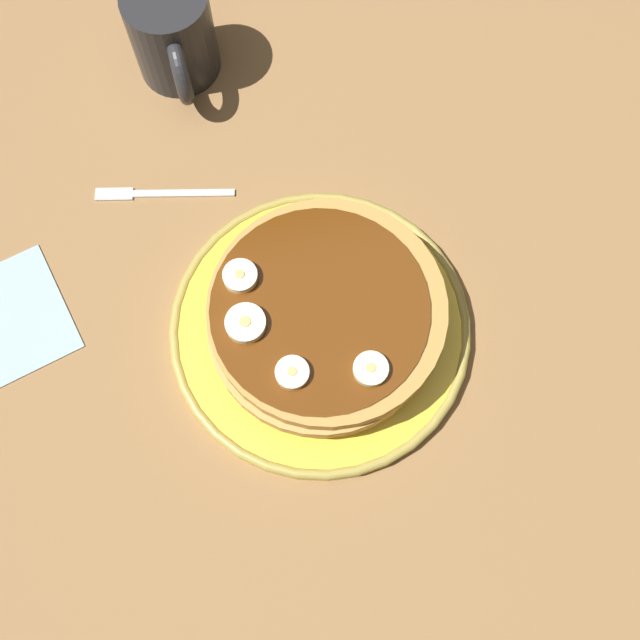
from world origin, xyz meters
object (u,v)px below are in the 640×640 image
object	(u,v)px
banana_slice_0	(371,369)
coffee_mug	(173,36)
plate	(320,328)
pancake_stack	(324,319)
banana_slice_3	(246,324)
banana_slice_2	(240,276)
fork	(156,193)
banana_slice_1	(292,373)
napkin	(2,322)

from	to	relation	value
banana_slice_0	coffee_mug	distance (cm)	37.33
plate	pancake_stack	size ratio (longest dim) A/B	1.31
banana_slice_3	coffee_mug	size ratio (longest dim) A/B	0.28
banana_slice_2	coffee_mug	xyz separation A→B (cm)	(-26.13, -1.14, -1.63)
banana_slice_0	banana_slice_3	xyz separation A→B (cm)	(-5.90, -8.60, 0.04)
plate	pancake_stack	distance (cm)	2.88
banana_slice_0	coffee_mug	size ratio (longest dim) A/B	0.24
banana_slice_2	coffee_mug	distance (cm)	26.21
coffee_mug	plate	bearing A→B (deg)	12.63
banana_slice_2	banana_slice_3	bearing A→B (deg)	-5.89
coffee_mug	fork	distance (cm)	14.94
banana_slice_1	napkin	bearing A→B (deg)	-117.54
plate	banana_slice_0	distance (cm)	8.47
banana_slice_1	napkin	world-z (taller)	banana_slice_1
banana_slice_0	pancake_stack	bearing A→B (deg)	-158.50
pancake_stack	coffee_mug	world-z (taller)	coffee_mug
plate	pancake_stack	bearing A→B (deg)	54.21
pancake_stack	napkin	distance (cm)	28.46
plate	fork	world-z (taller)	plate
fork	banana_slice_3	bearing A→B (deg)	18.39
pancake_stack	fork	bearing A→B (deg)	-144.89
banana_slice_2	coffee_mug	size ratio (longest dim) A/B	0.25
banana_slice_3	fork	bearing A→B (deg)	-161.61
banana_slice_0	banana_slice_2	bearing A→B (deg)	-140.66
plate	napkin	xyz separation A→B (cm)	(-7.47, -26.89, -0.65)
banana_slice_3	fork	world-z (taller)	banana_slice_3
banana_slice_0	banana_slice_3	world-z (taller)	same
pancake_stack	banana_slice_0	distance (cm)	6.70
banana_slice_1	fork	xyz separation A→B (cm)	(-21.53, -8.24, -6.00)
plate	fork	xyz separation A→B (cm)	(-16.74, -11.63, -0.55)
fork	banana_slice_0	bearing A→B (deg)	32.00
banana_slice_0	fork	xyz separation A→B (cm)	(-22.70, -14.19, -6.00)
banana_slice_1	napkin	xyz separation A→B (cm)	(-12.25, -23.50, -6.10)
banana_slice_2	plate	bearing A→B (deg)	54.42
banana_slice_1	banana_slice_3	bearing A→B (deg)	-150.72
banana_slice_1	banana_slice_2	world-z (taller)	banana_slice_2
banana_slice_1	fork	world-z (taller)	banana_slice_1
banana_slice_0	banana_slice_2	size ratio (longest dim) A/B	0.98
pancake_stack	banana_slice_1	bearing A→B (deg)	-38.87
napkin	banana_slice_0	bearing A→B (deg)	65.49
banana_slice_3	coffee_mug	xyz separation A→B (cm)	(-30.21, -0.72, -1.62)
pancake_stack	banana_slice_2	distance (cm)	7.74
napkin	banana_slice_3	bearing A→B (deg)	70.15
banana_slice_2	napkin	bearing A→B (deg)	-99.20
plate	banana_slice_1	distance (cm)	8.00
banana_slice_2	banana_slice_1	bearing A→B (deg)	14.21
plate	banana_slice_2	distance (cm)	8.84
coffee_mug	napkin	size ratio (longest dim) A/B	1.04
coffee_mug	fork	xyz separation A→B (cm)	(13.41, -4.87, -4.43)
napkin	plate	bearing A→B (deg)	74.48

